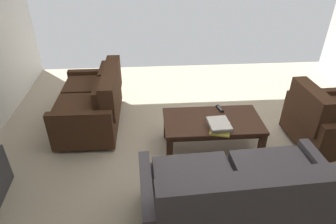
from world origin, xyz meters
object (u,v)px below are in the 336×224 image
(sofa_main, at_px, (238,197))
(book_stack, at_px, (220,126))
(tv_remote, at_px, (220,109))
(coffee_table, at_px, (212,124))
(armchair_side, at_px, (326,122))
(loveseat_near, at_px, (93,103))

(sofa_main, xyz_separation_m, book_stack, (-0.03, -0.95, 0.11))
(tv_remote, bearing_deg, sofa_main, 84.54)
(sofa_main, xyz_separation_m, coffee_table, (0.00, -1.14, -0.00))
(book_stack, height_order, tv_remote, book_stack)
(sofa_main, xyz_separation_m, armchair_side, (-1.40, -1.10, -0.01))
(tv_remote, bearing_deg, coffee_table, 60.01)
(loveseat_near, height_order, armchair_side, armchair_side)
(coffee_table, xyz_separation_m, book_stack, (-0.04, 0.19, 0.11))
(coffee_table, bearing_deg, book_stack, 100.59)
(tv_remote, bearing_deg, armchair_side, 167.95)
(coffee_table, relative_size, armchair_side, 1.26)
(sofa_main, relative_size, loveseat_near, 1.33)
(coffee_table, bearing_deg, loveseat_near, -23.16)
(coffee_table, distance_m, book_stack, 0.22)
(armchair_side, bearing_deg, sofa_main, 38.30)
(coffee_table, height_order, book_stack, book_stack)
(sofa_main, height_order, book_stack, sofa_main)
(book_stack, bearing_deg, tv_remote, -103.07)
(coffee_table, height_order, armchair_side, armchair_side)
(sofa_main, height_order, tv_remote, sofa_main)
(loveseat_near, distance_m, tv_remote, 1.70)
(book_stack, bearing_deg, sofa_main, 88.01)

